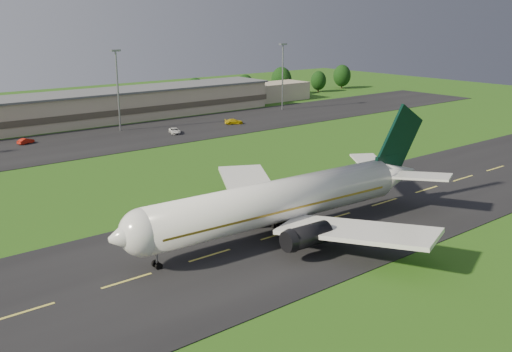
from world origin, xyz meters
TOP-DOWN VIEW (x-y plane):
  - ground at (0.00, 0.00)m, footprint 360.00×360.00m
  - taxiway at (0.00, 0.00)m, footprint 220.00×30.00m
  - apron at (0.00, 72.00)m, footprint 260.00×30.00m
  - airliner at (-10.39, -0.05)m, footprint 51.30×42.12m
  - terminal at (6.40, 96.18)m, footprint 145.00×16.00m
  - light_mast_centre at (5.00, 80.00)m, footprint 2.40×1.20m
  - light_mast_east at (60.00, 80.00)m, footprint 2.40×1.20m
  - tree_line at (30.02, 106.41)m, footprint 200.20×9.39m
  - service_vehicle_b at (-18.98, 78.82)m, footprint 4.14×2.78m
  - service_vehicle_c at (13.77, 67.89)m, footprint 3.79×5.39m
  - service_vehicle_d at (32.92, 68.97)m, footprint 5.35×3.75m

SIDE VIEW (x-z plane):
  - ground at x=0.00m, z-range 0.00..0.00m
  - taxiway at x=0.00m, z-range 0.00..0.10m
  - apron at x=0.00m, z-range 0.00..0.10m
  - service_vehicle_b at x=-18.98m, z-range 0.10..1.39m
  - service_vehicle_c at x=13.77m, z-range 0.10..1.46m
  - service_vehicle_d at x=32.92m, z-range 0.10..1.54m
  - terminal at x=6.40m, z-range -0.21..8.19m
  - airliner at x=-10.39m, z-range -3.13..12.45m
  - tree_line at x=30.02m, z-range -0.19..10.32m
  - light_mast_centre at x=5.00m, z-range 2.56..22.91m
  - light_mast_east at x=60.00m, z-range 2.56..22.91m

